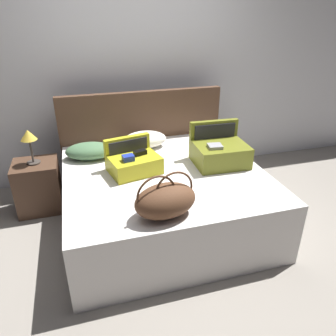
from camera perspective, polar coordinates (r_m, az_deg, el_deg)
The scene contains 11 objects.
ground_plane at distance 3.01m, azimuth 1.48°, elevation -13.81°, with size 12.00×12.00×0.00m, color gray.
back_wall at distance 3.95m, azimuth -5.87°, elevation 16.90°, with size 8.00×0.10×2.60m, color silver.
bed at distance 3.15m, azimuth -0.67°, elevation -5.29°, with size 1.82×1.75×0.57m, color silver.
headboard at distance 3.83m, azimuth -4.41°, elevation 5.12°, with size 1.85×0.08×1.12m, color #4C3323.
hard_case_large at distance 3.17m, azimuth 9.05°, elevation 2.93°, with size 0.51×0.45×0.38m.
hard_case_medium at distance 2.99m, azimuth -6.08°, elevation 1.15°, with size 0.51×0.44×0.30m.
duffel_bag at distance 2.34m, azimuth -0.46°, elevation -5.65°, with size 0.51×0.37×0.34m.
pillow_near_headboard at distance 3.53m, azimuth -4.07°, elevation 5.01°, with size 0.46×0.29×0.17m, color white.
pillow_center_head at distance 3.35m, azimuth -13.56°, elevation 2.95°, with size 0.48×0.30×0.16m, color #4C724C.
nightstand at distance 3.65m, azimuth -21.78°, elevation -2.99°, with size 0.44×0.40×0.54m, color #4C3323.
table_lamp at distance 3.44m, azimuth -23.26°, elevation 4.85°, with size 0.16×0.16×0.35m.
Camera 1 is at (-0.72, -2.19, 1.94)m, focal length 34.70 mm.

